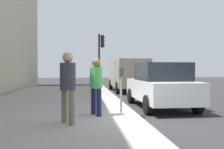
% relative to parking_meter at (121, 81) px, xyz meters
% --- Properties ---
extents(ground_plane, '(80.00, 80.00, 0.00)m').
position_rel_parking_meter_xyz_m(ground_plane, '(-0.62, -0.48, -1.17)').
color(ground_plane, '#2B2B2D').
rests_on(ground_plane, ground).
extents(sidewalk_slab, '(28.00, 6.00, 0.15)m').
position_rel_parking_meter_xyz_m(sidewalk_slab, '(-0.62, 2.52, -1.09)').
color(sidewalk_slab, gray).
rests_on(sidewalk_slab, ground_plane).
extents(parking_meter, '(0.36, 0.12, 1.41)m').
position_rel_parking_meter_xyz_m(parking_meter, '(0.00, 0.00, 0.00)').
color(parking_meter, gray).
rests_on(parking_meter, sidewalk_slab).
extents(pedestrian_at_meter, '(0.49, 0.37, 1.70)m').
position_rel_parking_meter_xyz_m(pedestrian_at_meter, '(-0.33, 0.80, -0.02)').
color(pedestrian_at_meter, '#191E4C').
rests_on(pedestrian_at_meter, sidewalk_slab).
extents(pedestrian_bystander, '(0.49, 0.39, 1.80)m').
position_rel_parking_meter_xyz_m(pedestrian_bystander, '(-1.43, 1.56, 0.05)').
color(pedestrian_bystander, '#726656').
rests_on(pedestrian_bystander, sidewalk_slab).
extents(parked_sedan_near, '(4.42, 2.01, 1.77)m').
position_rel_parking_meter_xyz_m(parked_sedan_near, '(1.77, -1.83, -0.27)').
color(parked_sedan_near, silver).
rests_on(parked_sedan_near, ground_plane).
extents(parked_van_far, '(5.24, 2.21, 2.18)m').
position_rel_parking_meter_xyz_m(parked_van_far, '(9.25, -1.83, 0.09)').
color(parked_van_far, gray).
rests_on(parked_van_far, ground_plane).
extents(traffic_signal, '(0.24, 0.44, 3.60)m').
position_rel_parking_meter_xyz_m(traffic_signal, '(7.87, 0.12, 1.41)').
color(traffic_signal, black).
rests_on(traffic_signal, sidewalk_slab).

